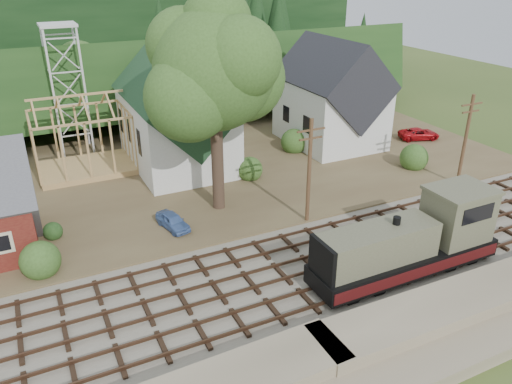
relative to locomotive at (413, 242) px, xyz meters
name	(u,v)px	position (x,y,z in m)	size (l,w,h in m)	color
ground	(251,286)	(-9.39, 3.00, -2.16)	(140.00, 140.00, 0.00)	#384C1E
railroad_bed	(251,285)	(-9.39, 3.00, -2.08)	(64.00, 11.00, 0.16)	#726B5B
village_flat	(164,176)	(-9.39, 21.00, -2.01)	(64.00, 26.00, 0.30)	brown
hillside	(110,111)	(-9.39, 45.00, -2.16)	(70.00, 28.00, 8.00)	#1E3F19
ridge	(90,85)	(-9.39, 61.00, -2.16)	(80.00, 20.00, 12.00)	black
church	(176,114)	(-7.39, 22.68, 3.02)	(8.40, 15.17, 13.00)	silver
farmhouse	(331,99)	(8.61, 22.00, 2.70)	(8.40, 10.80, 10.60)	silver
timber_frame	(82,139)	(-15.39, 25.00, 1.10)	(8.20, 6.20, 6.99)	tan
lattice_tower	(61,51)	(-15.39, 31.00, 7.87)	(3.20, 3.20, 12.12)	silver
big_tree	(216,78)	(-7.23, 13.08, 8.05)	(10.90, 8.40, 14.70)	#38281E
telegraph_pole_near	(309,170)	(-2.39, 8.20, 2.08)	(2.20, 0.28, 8.00)	#4C331E
telegraph_pole_far	(465,139)	(12.61, 8.20, 2.08)	(2.20, 0.28, 8.00)	#4C331E
locomotive	(413,242)	(0.00, 0.00, 0.00)	(12.28, 3.07, 4.90)	black
car_blue	(173,221)	(-11.58, 11.35, -1.31)	(1.30, 3.24, 1.10)	#5476B6
car_red	(419,134)	(17.71, 18.52, -1.27)	(1.96, 4.25, 1.18)	#B30E13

